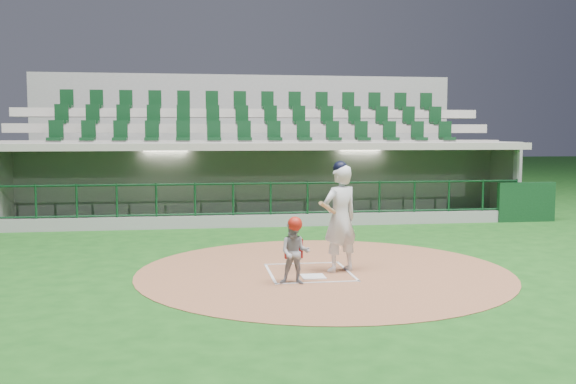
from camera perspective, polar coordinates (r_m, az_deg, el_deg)
name	(u,v)px	position (r m, az deg, el deg)	size (l,w,h in m)	color
ground	(307,270)	(12.64, 1.66, -6.93)	(120.00, 120.00, 0.00)	#144614
dirt_circle	(324,271)	(12.50, 3.19, -7.04)	(7.20, 7.20, 0.01)	brown
home_plate	(313,277)	(11.96, 2.25, -7.52)	(0.43, 0.43, 0.02)	white
batter_box_chalk	(309,272)	(12.35, 1.90, -7.14)	(1.55, 1.80, 0.01)	white
dugout_structure	(268,188)	(20.19, -1.79, 0.37)	(16.40, 3.70, 3.00)	gray
seating_deck	(254,168)	(23.21, -3.00, 2.12)	(17.00, 6.72, 5.15)	slate
batter	(340,217)	(12.31, 4.64, -2.24)	(0.98, 1.02, 2.13)	silver
catcher	(295,251)	(11.32, 0.61, -5.24)	(0.63, 0.54, 1.20)	#939398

